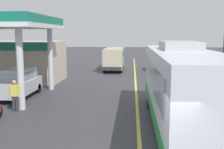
% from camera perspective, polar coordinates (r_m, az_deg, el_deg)
% --- Properties ---
extents(ground, '(120.00, 120.00, 0.00)m').
position_cam_1_polar(ground, '(26.71, 4.78, -0.33)').
color(ground, '#38383D').
extents(lane_divider_stripe, '(0.16, 50.00, 0.01)m').
position_cam_1_polar(lane_divider_stripe, '(21.78, 4.91, -2.30)').
color(lane_divider_stripe, '#D8CC4C').
rests_on(lane_divider_stripe, ground).
extents(coach_bus_main, '(2.60, 11.04, 3.69)m').
position_cam_1_polar(coach_bus_main, '(12.07, 14.24, -2.86)').
color(coach_bus_main, silver).
rests_on(coach_bus_main, ground).
extents(gas_station_roadside, '(9.10, 11.95, 5.10)m').
position_cam_1_polar(gas_station_roadside, '(23.07, -20.38, 4.38)').
color(gas_station_roadside, '#147259').
rests_on(gas_station_roadside, ground).
extents(car_at_pump, '(1.70, 4.20, 1.82)m').
position_cam_1_polar(car_at_pump, '(18.55, -18.64, -1.40)').
color(car_at_pump, '#B2B2B7').
rests_on(car_at_pump, ground).
extents(minibus_opposing_lane, '(2.04, 6.13, 2.44)m').
position_cam_1_polar(minibus_opposing_lane, '(30.82, 0.43, 3.61)').
color(minibus_opposing_lane, '#BFB799').
rests_on(minibus_opposing_lane, ground).
extents(pedestrian_near_pump, '(0.55, 0.22, 1.66)m').
position_cam_1_polar(pedestrian_near_pump, '(15.22, -19.39, -3.81)').
color(pedestrian_near_pump, '#33333F').
rests_on(pedestrian_near_pump, ground).
extents(car_trailing_behind_bus, '(1.70, 4.20, 1.82)m').
position_cam_1_polar(car_trailing_behind_bus, '(30.75, 9.42, 2.63)').
color(car_trailing_behind_bus, black).
rests_on(car_trailing_behind_bus, ground).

